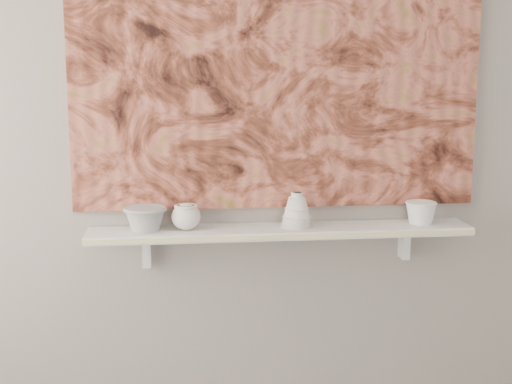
{
  "coord_description": "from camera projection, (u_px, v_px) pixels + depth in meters",
  "views": [
    {
      "loc": [
        -0.38,
        -1.0,
        1.51
      ],
      "look_at": [
        -0.09,
        1.49,
        1.07
      ],
      "focal_mm": 50.0,
      "sensor_mm": 36.0,
      "label": 1
    }
  ],
  "objects": [
    {
      "name": "cup_cream",
      "position": [
        186.0,
        217.0,
        2.55
      ],
      "size": [
        0.11,
        0.11,
        0.1
      ],
      "primitive_type": null,
      "rotation": [
        0.0,
        0.0,
        -0.1
      ],
      "color": "silver",
      "rests_on": "shelf"
    },
    {
      "name": "painting",
      "position": [
        278.0,
        57.0,
        2.57
      ],
      "size": [
        1.5,
        0.02,
        1.1
      ],
      "primitive_type": "cube",
      "color": "brown",
      "rests_on": "wall_back"
    },
    {
      "name": "bracket_right",
      "position": [
        404.0,
        243.0,
        2.73
      ],
      "size": [
        0.03,
        0.06,
        0.12
      ],
      "primitive_type": "cube",
      "color": "silver",
      "rests_on": "wall_back"
    },
    {
      "name": "bowl_white",
      "position": [
        421.0,
        212.0,
        2.65
      ],
      "size": [
        0.12,
        0.12,
        0.08
      ],
      "primitive_type": null,
      "rotation": [
        0.0,
        0.0,
        0.03
      ],
      "color": "silver",
      "rests_on": "shelf"
    },
    {
      "name": "shelf_stripe",
      "position": [
        285.0,
        237.0,
        2.51
      ],
      "size": [
        1.4,
        0.01,
        0.02
      ],
      "primitive_type": "cube",
      "color": "beige",
      "rests_on": "shelf"
    },
    {
      "name": "house_motif",
      "position": [
        397.0,
        141.0,
        2.66
      ],
      "size": [
        0.09,
        0.0,
        0.08
      ],
      "primitive_type": "cube",
      "color": "black",
      "rests_on": "painting"
    },
    {
      "name": "bracket_left",
      "position": [
        146.0,
        250.0,
        2.62
      ],
      "size": [
        0.03,
        0.06,
        0.12
      ],
      "primitive_type": "cube",
      "color": "silver",
      "rests_on": "wall_back"
    },
    {
      "name": "bowl_grey",
      "position": [
        145.0,
        218.0,
        2.54
      ],
      "size": [
        0.17,
        0.17,
        0.09
      ],
      "primitive_type": null,
      "rotation": [
        0.0,
        0.0,
        0.14
      ],
      "color": "#9B9B98",
      "rests_on": "shelf"
    },
    {
      "name": "shelf",
      "position": [
        281.0,
        231.0,
        2.6
      ],
      "size": [
        1.4,
        0.18,
        0.03
      ],
      "primitive_type": "cube",
      "color": "silver",
      "rests_on": "wall_back"
    },
    {
      "name": "bell_vessel",
      "position": [
        297.0,
        210.0,
        2.59
      ],
      "size": [
        0.15,
        0.15,
        0.13
      ],
      "primitive_type": null,
      "rotation": [
        0.0,
        0.0,
        0.42
      ],
      "color": "silver",
      "rests_on": "shelf"
    },
    {
      "name": "wall_back",
      "position": [
        278.0,
        110.0,
        2.62
      ],
      "size": [
        3.6,
        0.0,
        3.6
      ],
      "primitive_type": "plane",
      "rotation": [
        1.57,
        0.0,
        0.0
      ],
      "color": "gray",
      "rests_on": "floor"
    }
  ]
}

